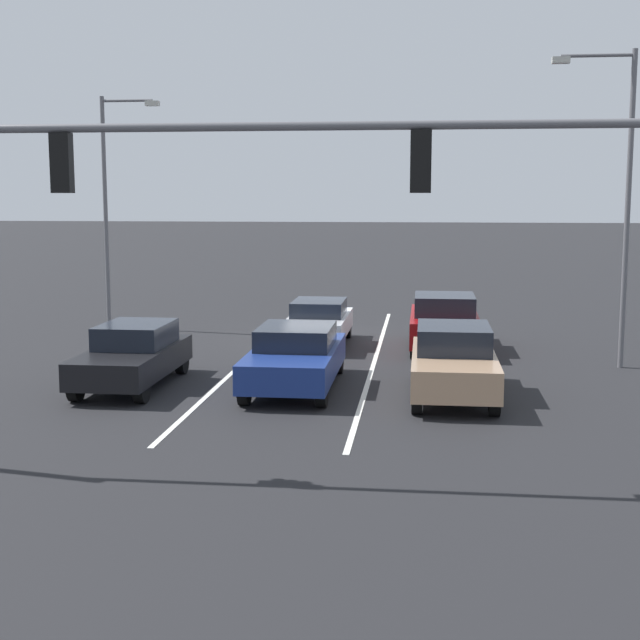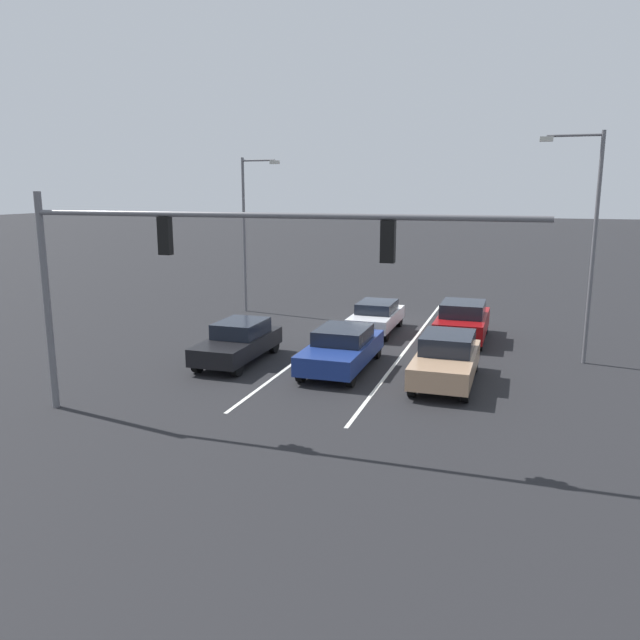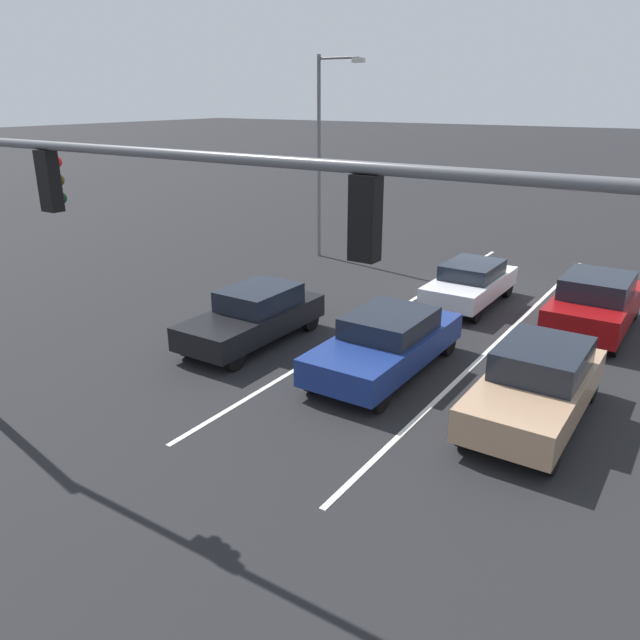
# 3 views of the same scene
# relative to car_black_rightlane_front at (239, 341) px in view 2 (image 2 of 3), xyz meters

# --- Properties ---
(ground_plane) EXTENTS (240.00, 240.00, 0.00)m
(ground_plane) POSITION_rel_car_black_rightlane_front_xyz_m (-3.71, -7.45, -0.75)
(ground_plane) COLOR black
(lane_stripe_left_divider) EXTENTS (0.12, 18.49, 0.01)m
(lane_stripe_left_divider) POSITION_rel_car_black_rightlane_front_xyz_m (-5.46, -4.21, -0.74)
(lane_stripe_left_divider) COLOR silver
(lane_stripe_left_divider) RESTS_ON ground_plane
(lane_stripe_center_divider) EXTENTS (0.12, 18.49, 0.01)m
(lane_stripe_center_divider) POSITION_rel_car_black_rightlane_front_xyz_m (-1.97, -4.21, -0.74)
(lane_stripe_center_divider) COLOR silver
(lane_stripe_center_divider) RESTS_ON ground_plane
(car_black_rightlane_front) EXTENTS (1.73, 4.35, 1.46)m
(car_black_rightlane_front) POSITION_rel_car_black_rightlane_front_xyz_m (0.00, 0.00, 0.00)
(car_black_rightlane_front) COLOR black
(car_black_rightlane_front) RESTS_ON ground_plane
(car_navy_midlane_front) EXTENTS (1.92, 4.77, 1.44)m
(car_navy_midlane_front) POSITION_rel_car_black_rightlane_front_xyz_m (-3.81, -0.25, -0.00)
(car_navy_midlane_front) COLOR navy
(car_navy_midlane_front) RESTS_ON ground_plane
(car_tan_leftlane_front) EXTENTS (1.82, 4.44, 1.57)m
(car_tan_leftlane_front) POSITION_rel_car_black_rightlane_front_xyz_m (-7.43, 0.23, 0.05)
(car_tan_leftlane_front) COLOR tan
(car_tan_leftlane_front) RESTS_ON ground_plane
(car_white_midlane_second) EXTENTS (1.72, 4.10, 1.35)m
(car_white_midlane_second) POSITION_rel_car_black_rightlane_front_xyz_m (-3.65, -6.21, -0.03)
(car_white_midlane_second) COLOR silver
(car_white_midlane_second) RESTS_ON ground_plane
(car_maroon_leftlane_second) EXTENTS (1.93, 4.39, 1.60)m
(car_maroon_leftlane_second) POSITION_rel_car_black_rightlane_front_xyz_m (-7.35, -5.91, 0.06)
(car_maroon_leftlane_second) COLOR maroon
(car_maroon_leftlane_second) RESTS_ON ground_plane
(traffic_signal_gantry) EXTENTS (13.12, 0.37, 6.06)m
(traffic_signal_gantry) POSITION_rel_car_black_rightlane_front_xyz_m (-1.35, 6.03, 3.73)
(traffic_signal_gantry) COLOR slate
(traffic_signal_gantry) RESTS_ON ground_plane
(street_lamp_right_shoulder) EXTENTS (1.99, 0.24, 7.65)m
(street_lamp_right_shoulder) POSITION_rel_car_black_rightlane_front_xyz_m (3.59, -8.88, 3.69)
(street_lamp_right_shoulder) COLOR slate
(street_lamp_right_shoulder) RESTS_ON ground_plane
(street_lamp_left_shoulder) EXTENTS (2.09, 0.24, 8.06)m
(street_lamp_left_shoulder) POSITION_rel_car_black_rightlane_front_xyz_m (-11.64, -3.65, 3.92)
(street_lamp_left_shoulder) COLOR slate
(street_lamp_left_shoulder) RESTS_ON ground_plane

